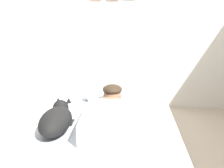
% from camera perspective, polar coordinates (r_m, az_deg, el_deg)
% --- Properties ---
extents(ground_plane, '(12.85, 12.85, 0.00)m').
position_cam_1_polar(ground_plane, '(2.40, -2.27, -17.36)').
color(ground_plane, tan).
extents(back_wall, '(4.42, 0.12, 2.50)m').
position_cam_1_polar(back_wall, '(3.55, 0.27, 14.76)').
color(back_wall, silver).
rests_on(back_wall, ground).
extents(bed, '(1.48, 1.99, 0.32)m').
position_cam_1_polar(bed, '(2.60, -2.70, -10.57)').
color(bed, '#726051').
rests_on(bed, ground).
extents(pillow, '(0.52, 0.32, 0.11)m').
position_cam_1_polar(pillow, '(2.96, -1.47, -2.65)').
color(pillow, silver).
rests_on(pillow, bed).
extents(person_lying, '(0.43, 0.92, 0.27)m').
position_cam_1_polar(person_lying, '(2.33, -0.53, -6.51)').
color(person_lying, silver).
rests_on(person_lying, bed).
extents(dog, '(0.26, 0.57, 0.21)m').
position_cam_1_polar(dog, '(2.26, -12.23, -7.65)').
color(dog, black).
rests_on(dog, bed).
extents(coffee_cup, '(0.12, 0.09, 0.07)m').
position_cam_1_polar(coffee_cup, '(2.85, 0.48, -3.73)').
color(coffee_cup, white).
rests_on(coffee_cup, bed).
extents(cell_phone, '(0.07, 0.14, 0.01)m').
position_cam_1_polar(cell_phone, '(2.43, -9.37, -8.42)').
color(cell_phone, black).
rests_on(cell_phone, bed).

